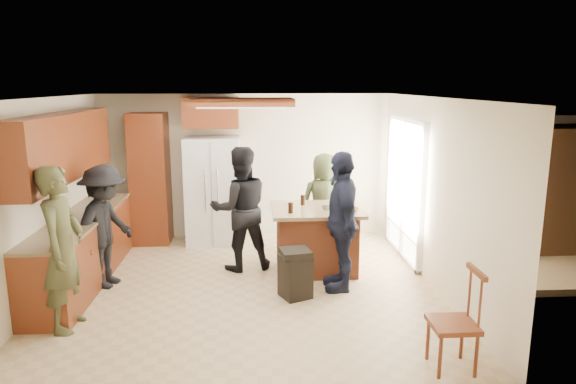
{
  "coord_description": "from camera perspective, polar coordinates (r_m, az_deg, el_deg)",
  "views": [
    {
      "loc": [
        0.14,
        -6.41,
        2.68
      ],
      "look_at": [
        0.62,
        0.75,
        1.15
      ],
      "focal_mm": 32.0,
      "sensor_mm": 36.0,
      "label": 1
    }
  ],
  "objects": [
    {
      "name": "kitchen_island",
      "position": [
        7.44,
        3.14,
        -5.21
      ],
      "size": [
        1.28,
        1.03,
        0.93
      ],
      "color": "#994427",
      "rests_on": "ground"
    },
    {
      "name": "person_front_left",
      "position": [
        6.1,
        -23.77,
        -5.79
      ],
      "size": [
        0.51,
        0.69,
        1.83
      ],
      "primitive_type": "imported",
      "rotation": [
        0.0,
        0.0,
        1.54
      ],
      "color": "#434427",
      "rests_on": "ground"
    },
    {
      "name": "island_items",
      "position": [
        7.26,
        5.08,
        -1.63
      ],
      "size": [
        1.0,
        0.67,
        0.15
      ],
      "color": "silver",
      "rests_on": "kitchen_island"
    },
    {
      "name": "back_wall_units",
      "position": [
        8.83,
        -13.44,
        3.24
      ],
      "size": [
        1.8,
        0.6,
        2.45
      ],
      "color": "maroon",
      "rests_on": "ground"
    },
    {
      "name": "spindle_chair",
      "position": [
        5.23,
        18.08,
        -13.78
      ],
      "size": [
        0.42,
        0.42,
        0.99
      ],
      "color": "maroon",
      "rests_on": "ground"
    },
    {
      "name": "person_counter",
      "position": [
        7.2,
        -19.67,
        -3.64
      ],
      "size": [
        0.79,
        1.16,
        1.64
      ],
      "primitive_type": "imported",
      "rotation": [
        0.0,
        0.0,
        1.26
      ],
      "color": "black",
      "rests_on": "ground"
    },
    {
      "name": "room_shell",
      "position": [
        9.27,
        23.4,
        -0.24
      ],
      "size": [
        8.0,
        5.2,
        5.0
      ],
      "color": "tan",
      "rests_on": "ground"
    },
    {
      "name": "left_cabinetry",
      "position": [
        7.41,
        -22.5,
        -2.34
      ],
      "size": [
        0.64,
        3.0,
        2.3
      ],
      "color": "maroon",
      "rests_on": "ground"
    },
    {
      "name": "person_behind_left",
      "position": [
        7.42,
        -5.31,
        -1.87
      ],
      "size": [
        0.97,
        0.72,
        1.8
      ],
      "primitive_type": "imported",
      "rotation": [
        0.0,
        0.0,
        3.36
      ],
      "color": "black",
      "rests_on": "ground"
    },
    {
      "name": "refrigerator",
      "position": [
        8.74,
        -8.3,
        0.16
      ],
      "size": [
        0.9,
        0.76,
        1.8
      ],
      "color": "white",
      "rests_on": "ground"
    },
    {
      "name": "trash_bin",
      "position": [
        6.57,
        0.82,
        -9.0
      ],
      "size": [
        0.45,
        0.45,
        0.63
      ],
      "color": "black",
      "rests_on": "ground"
    },
    {
      "name": "person_side_right",
      "position": [
        6.71,
        5.95,
        -3.24
      ],
      "size": [
        0.58,
        1.09,
        1.84
      ],
      "primitive_type": "imported",
      "rotation": [
        0.0,
        0.0,
        -1.6
      ],
      "color": "black",
      "rests_on": "ground"
    },
    {
      "name": "person_behind_right",
      "position": [
        8.22,
        4.06,
        -1.2
      ],
      "size": [
        0.83,
        0.58,
        1.6
      ],
      "primitive_type": "imported",
      "rotation": [
        0.0,
        0.0,
        3.23
      ],
      "color": "#303820",
      "rests_on": "ground"
    }
  ]
}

